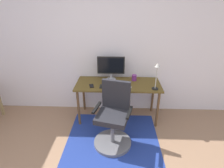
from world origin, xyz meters
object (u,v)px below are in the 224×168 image
at_px(keyboard, 112,87).
at_px(desk, 118,87).
at_px(monitor, 111,66).
at_px(cell_phone, 92,86).
at_px(computer_mouse, 130,87).
at_px(office_chair, 113,121).
at_px(coffee_cup, 134,78).
at_px(desk_lamp, 157,73).

bearing_deg(keyboard, desk, 57.52).
distance_m(monitor, cell_phone, 0.51).
distance_m(computer_mouse, office_chair, 0.65).
relative_size(keyboard, office_chair, 0.43).
relative_size(monitor, cell_phone, 3.51).
xyz_separation_m(desk, cell_phone, (-0.46, -0.13, 0.08)).
relative_size(computer_mouse, cell_phone, 0.74).
relative_size(coffee_cup, cell_phone, 0.77).
distance_m(monitor, office_chair, 1.03).
distance_m(computer_mouse, coffee_cup, 0.34).
bearing_deg(desk_lamp, computer_mouse, 177.48).
height_order(monitor, keyboard, monitor).
relative_size(computer_mouse, office_chair, 0.10).
distance_m(monitor, desk_lamp, 0.84).
bearing_deg(desk_lamp, office_chair, -144.66).
bearing_deg(computer_mouse, keyboard, 174.27).
relative_size(keyboard, computer_mouse, 4.13).
relative_size(keyboard, coffee_cup, 4.01).
xyz_separation_m(cell_phone, office_chair, (0.39, -0.55, -0.32)).
xyz_separation_m(keyboard, desk_lamp, (0.71, -0.05, 0.28)).
height_order(monitor, office_chair, monitor).
relative_size(coffee_cup, desk_lamp, 0.24).
bearing_deg(computer_mouse, desk_lamp, -2.52).
xyz_separation_m(coffee_cup, cell_phone, (-0.75, -0.27, -0.05)).
bearing_deg(office_chair, computer_mouse, 76.57).
bearing_deg(desk, office_chair, -95.18).
xyz_separation_m(desk, keyboard, (-0.10, -0.16, 0.08)).
xyz_separation_m(desk, coffee_cup, (0.29, 0.14, 0.13)).
bearing_deg(keyboard, desk_lamp, -3.85).
bearing_deg(monitor, keyboard, -83.57).
distance_m(cell_phone, office_chair, 0.75).
relative_size(keyboard, cell_phone, 3.07).
height_order(computer_mouse, desk_lamp, desk_lamp).
xyz_separation_m(desk, monitor, (-0.14, 0.17, 0.33)).
bearing_deg(cell_phone, coffee_cup, 6.54).
height_order(keyboard, cell_phone, keyboard).
xyz_separation_m(desk_lamp, office_chair, (-0.67, -0.48, -0.61)).
bearing_deg(cell_phone, desk, 2.59).
height_order(desk, coffee_cup, coffee_cup).
bearing_deg(keyboard, office_chair, -85.98).
bearing_deg(desk_lamp, monitor, 153.59).
distance_m(desk_lamp, office_chair, 1.03).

